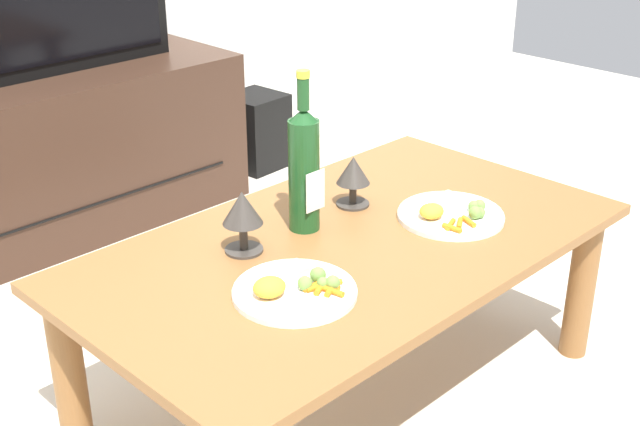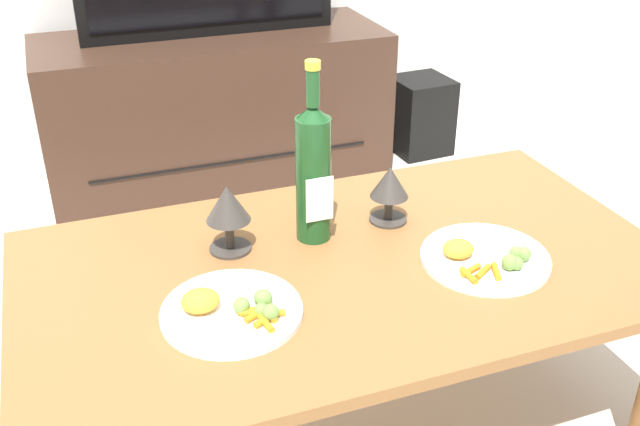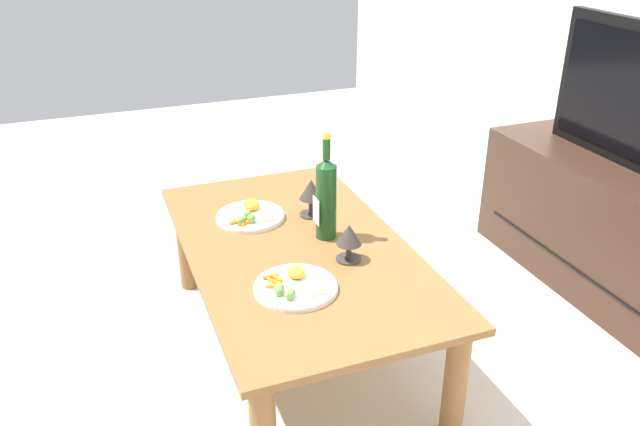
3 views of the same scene
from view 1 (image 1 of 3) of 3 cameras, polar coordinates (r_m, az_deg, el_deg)
ground_plane at (r=2.12m, az=1.81°, el=-12.21°), size 6.40×6.40×0.00m
dining_table at (r=1.93m, az=1.95°, el=-3.65°), size 1.26×0.71×0.43m
tv_stand at (r=3.00m, az=-16.69°, el=4.00°), size 1.20×0.47×0.53m
floor_speaker at (r=3.43m, az=-4.35°, el=5.53°), size 0.22×0.22×0.30m
wine_bottle at (r=1.89m, az=-1.08°, el=3.16°), size 0.07×0.07×0.37m
goblet_left at (r=1.82m, az=-5.24°, el=0.11°), size 0.09×0.09×0.14m
goblet_right at (r=2.04m, az=2.25°, el=2.68°), size 0.08×0.08×0.13m
dinner_plate_left at (r=1.68m, az=-1.70°, el=-5.14°), size 0.25×0.25×0.05m
dinner_plate_right at (r=2.02m, az=8.80°, el=-0.06°), size 0.25×0.25×0.05m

